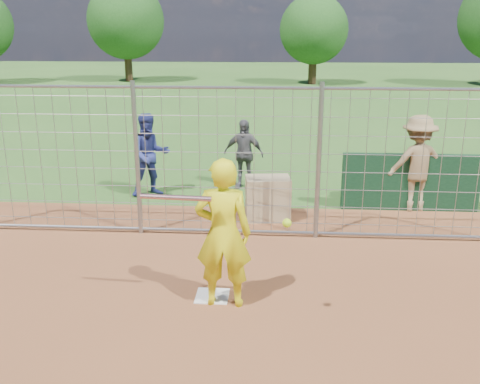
# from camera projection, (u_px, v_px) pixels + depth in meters

# --- Properties ---
(ground) EXTENTS (100.00, 100.00, 0.00)m
(ground) POSITION_uv_depth(u_px,v_px,m) (214.00, 290.00, 7.25)
(ground) COLOR #2D591E
(ground) RESTS_ON ground
(home_plate) EXTENTS (0.43, 0.43, 0.02)m
(home_plate) POSITION_uv_depth(u_px,v_px,m) (212.00, 296.00, 7.06)
(home_plate) COLOR silver
(home_plate) RESTS_ON ground
(dugout_wall) EXTENTS (2.60, 0.20, 1.10)m
(dugout_wall) POSITION_uv_depth(u_px,v_px,m) (410.00, 182.00, 10.30)
(dugout_wall) COLOR #11381E
(dugout_wall) RESTS_ON ground
(batter) EXTENTS (0.71, 0.47, 1.93)m
(batter) POSITION_uv_depth(u_px,v_px,m) (223.00, 234.00, 6.61)
(batter) COLOR yellow
(batter) RESTS_ON ground
(bystander_a) EXTENTS (1.05, 0.96, 1.74)m
(bystander_a) POSITION_uv_depth(u_px,v_px,m) (150.00, 155.00, 11.11)
(bystander_a) COLOR navy
(bystander_a) RESTS_ON ground
(bystander_b) EXTENTS (0.96, 0.57, 1.53)m
(bystander_b) POSITION_uv_depth(u_px,v_px,m) (244.00, 154.00, 11.68)
(bystander_b) COLOR #4F4F53
(bystander_b) RESTS_ON ground
(bystander_c) EXTENTS (1.30, 0.88, 1.85)m
(bystander_c) POSITION_uv_depth(u_px,v_px,m) (417.00, 163.00, 10.19)
(bystander_c) COLOR olive
(bystander_c) RESTS_ON ground
(equipment_bin) EXTENTS (0.86, 0.64, 0.80)m
(equipment_bin) POSITION_uv_depth(u_px,v_px,m) (268.00, 198.00, 9.82)
(equipment_bin) COLOR tan
(equipment_bin) RESTS_ON ground
(equipment_in_play) EXTENTS (1.79, 0.42, 0.26)m
(equipment_in_play) POSITION_uv_depth(u_px,v_px,m) (202.00, 203.00, 6.22)
(equipment_in_play) COLOR silver
(equipment_in_play) RESTS_ON ground
(backstop_fence) EXTENTS (9.08, 0.08, 2.60)m
(backstop_fence) POSITION_uv_depth(u_px,v_px,m) (227.00, 164.00, 8.79)
(backstop_fence) COLOR gray
(backstop_fence) RESTS_ON ground
(tree_line) EXTENTS (44.66, 6.72, 6.48)m
(tree_line) POSITION_uv_depth(u_px,v_px,m) (316.00, 22.00, 32.77)
(tree_line) COLOR #3F2B19
(tree_line) RESTS_ON ground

